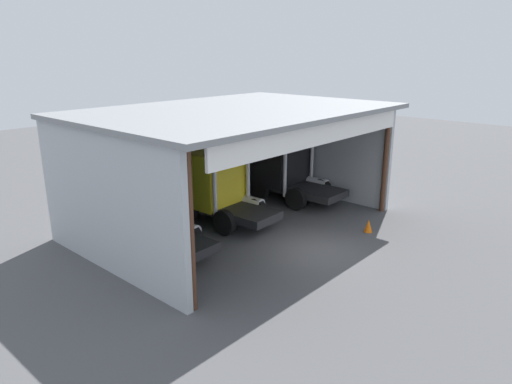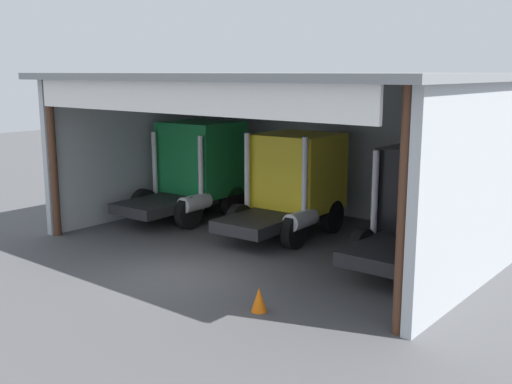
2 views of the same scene
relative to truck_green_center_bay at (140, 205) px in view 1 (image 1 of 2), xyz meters
The scene contains 8 objects.
ground_plane 7.00m from the truck_green_center_bay, 48.49° to the right, with size 80.00×80.00×0.00m, color #4C4C4F.
workshop_shed 4.81m from the truck_green_center_bay, ahead, with size 13.27×9.26×5.26m.
truck_green_center_bay is the anchor object (origin of this frame).
truck_yellow_center_right_bay 4.23m from the truck_green_center_bay, ahead, with size 2.76×4.94×3.36m.
truck_black_yard_outside 9.01m from the truck_green_center_bay, ahead, with size 2.75×4.95×3.21m.
oil_drum 3.43m from the truck_green_center_bay, 52.15° to the left, with size 0.58×0.58×0.91m, color #B21E19.
tool_cart 3.29m from the truck_green_center_bay, 44.04° to the left, with size 0.90×0.60×1.00m, color red.
traffic_cone 9.69m from the truck_green_center_bay, 37.25° to the right, with size 0.36×0.36×0.56m, color orange.
Camera 1 is at (-14.10, -9.55, 7.51)m, focal length 32.39 mm.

